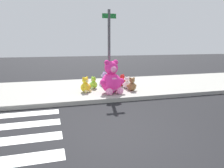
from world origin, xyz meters
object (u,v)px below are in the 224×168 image
Objects in this scene: sign_pole at (109,48)px; plush_lavender at (104,80)px; plush_brown at (132,85)px; plush_yellow at (86,86)px; plush_lime at (93,84)px; plush_red at (122,81)px; plush_white at (127,84)px; plush_pink_large at (112,80)px.

sign_pole is 1.69m from plush_lavender.
plush_lavender is 1.15× the size of plush_brown.
plush_lime is at bearing 54.15° from plush_yellow.
plush_yellow is 1.19× the size of plush_lime.
plush_lavender reaches higher than plush_red.
plush_white is at bearing 7.16° from plush_yellow.
plush_pink_large is at bearing -63.07° from plush_lime.
plush_yellow is at bearing -125.85° from plush_lime.
plush_red is 1.04m from plush_brown.
plush_lime is (-0.59, -0.43, -0.05)m from plush_lavender.
plush_lavender is 0.73m from plush_lime.
sign_pole is 6.18× the size of plush_white.
plush_red is (0.84, 1.23, -0.30)m from plush_pink_large.
plush_lime is at bearing 116.93° from plush_pink_large.
plush_pink_large is 2.02× the size of plush_lavender.
sign_pole is at bearing -140.17° from plush_red.
plush_lime is (-1.40, 0.35, 0.00)m from plush_white.
plush_lime is at bearing 149.69° from plush_brown.
sign_pole is 1.77m from plush_yellow.
plush_pink_large is 2.48× the size of plush_lime.
plush_red is (-0.04, 0.55, 0.01)m from plush_white.
plush_red is 1.03× the size of plush_lime.
sign_pole is 1.66m from plush_lime.
plush_lime is (0.42, 0.58, -0.04)m from plush_yellow.
plush_lavender is at bearing 123.55° from plush_brown.
plush_red is at bearing 23.78° from plush_yellow.
plush_pink_large is 1.48m from plush_lavender.
plush_lavender reaches higher than plush_yellow.
plush_white is 0.49m from plush_brown.
plush_yellow is (-1.00, -0.14, -1.45)m from sign_pole.
plush_pink_large is 2.48× the size of plush_white.
plush_lavender is at bearing 45.08° from plush_yellow.
plush_pink_large reaches higher than plush_brown.
plush_pink_large is 1.19m from plush_lime.
plush_yellow is 0.71m from plush_lime.
plush_white is at bearing -44.02° from plush_lavender.
plush_white is (1.81, 0.23, -0.04)m from plush_yellow.
plush_lime is at bearing -171.39° from plush_red.
plush_yellow is at bearing 154.31° from plush_pink_large.
plush_red reaches higher than plush_lime.
plush_lavender is at bearing 135.98° from plush_white.
sign_pole is 2.49× the size of plush_pink_large.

